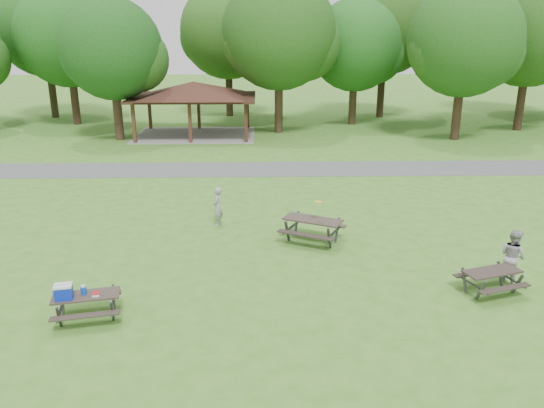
{
  "coord_description": "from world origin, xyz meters",
  "views": [
    {
      "loc": [
        0.57,
        -13.73,
        7.11
      ],
      "look_at": [
        1.0,
        4.0,
        1.3
      ],
      "focal_mm": 35.0,
      "sensor_mm": 36.0,
      "label": 1
    }
  ],
  "objects_px": {
    "picnic_table_near": "(79,297)",
    "frisbee_catcher": "(513,256)",
    "frisbee_thrower": "(218,207)",
    "picnic_table_middle": "(313,224)"
  },
  "relations": [
    {
      "from": "picnic_table_near",
      "to": "frisbee_catcher",
      "type": "xyz_separation_m",
      "value": [
        12.02,
        1.92,
        0.16
      ]
    },
    {
      "from": "picnic_table_near",
      "to": "frisbee_catcher",
      "type": "distance_m",
      "value": 12.17
    },
    {
      "from": "frisbee_thrower",
      "to": "frisbee_catcher",
      "type": "bearing_deg",
      "value": 72.89
    },
    {
      "from": "picnic_table_middle",
      "to": "frisbee_thrower",
      "type": "height_order",
      "value": "frisbee_thrower"
    },
    {
      "from": "picnic_table_middle",
      "to": "picnic_table_near",
      "type": "bearing_deg",
      "value": -141.08
    },
    {
      "from": "picnic_table_middle",
      "to": "frisbee_thrower",
      "type": "xyz_separation_m",
      "value": [
        -3.45,
        1.75,
        0.11
      ]
    },
    {
      "from": "picnic_table_near",
      "to": "picnic_table_middle",
      "type": "height_order",
      "value": "picnic_table_near"
    },
    {
      "from": "picnic_table_middle",
      "to": "frisbee_thrower",
      "type": "distance_m",
      "value": 3.87
    },
    {
      "from": "picnic_table_near",
      "to": "picnic_table_middle",
      "type": "bearing_deg",
      "value": 38.92
    },
    {
      "from": "picnic_table_middle",
      "to": "frisbee_catcher",
      "type": "xyz_separation_m",
      "value": [
        5.56,
        -3.3,
        0.18
      ]
    }
  ]
}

